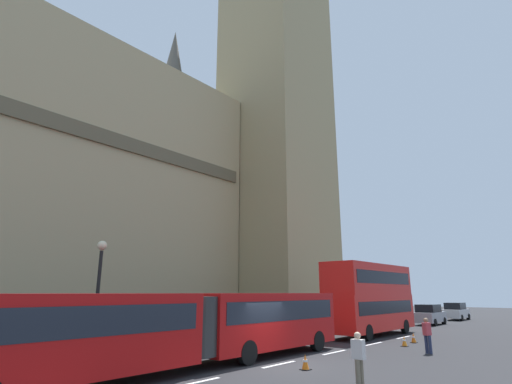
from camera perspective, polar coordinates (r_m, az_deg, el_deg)
name	(u,v)px	position (r m, az deg, el deg)	size (l,w,h in m)	color
ground_plane	(279,365)	(18.17, 3.27, -23.47)	(160.00, 160.00, 0.00)	#262628
lane_centre_marking	(279,364)	(18.19, 3.32, -23.45)	(29.80, 0.16, 0.01)	silver
clock_tower	(275,29)	(55.00, 2.71, 22.31)	(11.82, 11.82, 67.80)	tan
articulated_bus	(190,323)	(17.03, -9.40, -18.02)	(18.41, 2.54, 2.90)	#B20F0F
double_decker_bus	(370,296)	(30.48, 16.03, -14.11)	(9.65, 2.54, 4.90)	red
sedan_lead	(430,315)	(42.60, 23.61, -15.80)	(4.40, 1.86, 1.85)	gray
sedan_trailing	(456,311)	(51.08, 26.76, -15.03)	(4.40, 1.86, 1.85)	#B7B7BC
traffic_cone_west	(305,362)	(17.06, 7.08, -23.04)	(0.36, 0.36, 0.58)	black
traffic_cone_middle	(404,341)	(25.30, 20.48, -19.38)	(0.36, 0.36, 0.58)	black
traffic_cone_east	(413,338)	(27.24, 21.63, -18.86)	(0.36, 0.36, 0.58)	black
street_lamp	(98,290)	(19.80, -21.71, -12.88)	(0.44, 0.44, 5.27)	black
pedestrian_near_cones	(359,357)	(14.18, 14.50, -21.97)	(0.36, 0.41, 1.69)	#726651
pedestrian_by_kerb	(427,334)	(22.79, 23.33, -18.20)	(0.45, 0.35, 1.69)	#262D4C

